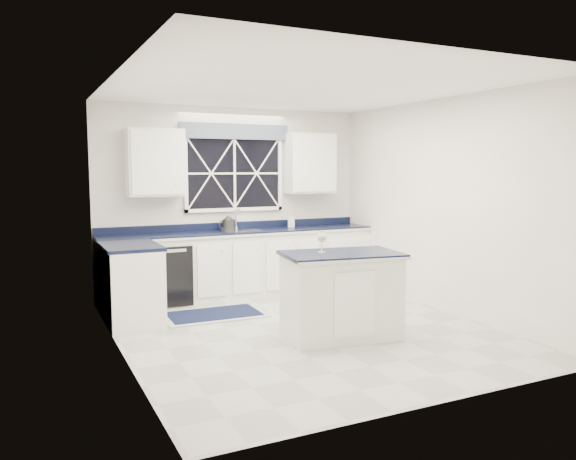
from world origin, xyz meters
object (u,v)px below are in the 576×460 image
dishwasher (166,273)px  faucet (236,218)px  island (341,295)px  wine_glass (322,237)px  soap_bottle (291,220)px  kettle (228,223)px

dishwasher → faucet: 1.31m
dishwasher → island: size_ratio=0.61×
dishwasher → wine_glass: size_ratio=3.52×
wine_glass → soap_bottle: (0.79, 2.36, -0.04)m
island → wine_glass: 0.66m
dishwasher → island: 2.71m
dishwasher → soap_bottle: 2.05m
dishwasher → soap_bottle: size_ratio=3.78×
wine_glass → faucet: bearing=91.2°
dishwasher → kettle: bearing=7.3°
faucet → kettle: 0.18m
dishwasher → kettle: (0.95, 0.12, 0.63)m
dishwasher → wine_glass: 2.62m
kettle → wine_glass: same height
wine_glass → island: bearing=-27.0°
island → soap_bottle: (0.60, 2.45, 0.58)m
island → soap_bottle: soap_bottle is taller
dishwasher → soap_bottle: (1.94, 0.10, 0.64)m
dishwasher → faucet: bearing=10.0°
island → kettle: kettle is taller
faucet → soap_bottle: (0.84, -0.09, -0.05)m
kettle → wine_glass: (0.21, -2.38, 0.05)m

